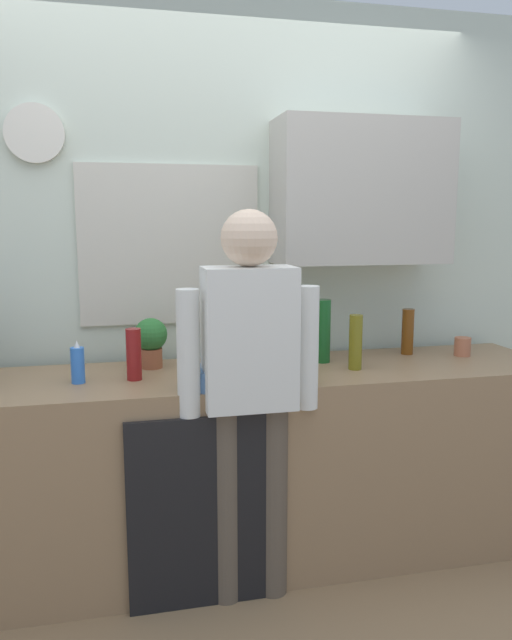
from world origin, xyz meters
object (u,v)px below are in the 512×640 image
at_px(bottle_olive_oil, 356,342).
at_px(mixing_bowl, 214,378).
at_px(cup_terracotta_mug, 462,347).
at_px(dish_soap, 78,365).
at_px(bottle_red_vinegar, 134,354).
at_px(cup_yellow_cup, 290,357).
at_px(person_at_sink, 249,376).
at_px(bottle_green_wine, 323,331).
at_px(bottle_amber_beer, 408,332).
at_px(potted_plant, 151,339).

relative_size(bottle_olive_oil, mixing_bowl, 1.14).
bearing_deg(cup_terracotta_mug, dish_soap, -176.58).
height_order(bottle_red_vinegar, bottle_olive_oil, bottle_olive_oil).
relative_size(bottle_red_vinegar, cup_yellow_cup, 2.59).
xyz_separation_m(bottle_red_vinegar, cup_yellow_cup, (0.71, 0.09, -0.07)).
relative_size(bottle_red_vinegar, bottle_olive_oil, 0.88).
bearing_deg(cup_yellow_cup, bottle_olive_oil, -24.37).
xyz_separation_m(bottle_red_vinegar, person_at_sink, (0.44, -0.27, -0.05)).
distance_m(bottle_green_wine, bottle_olive_oil, 0.20).
xyz_separation_m(bottle_olive_oil, cup_terracotta_mug, (0.63, 0.14, -0.08)).
xyz_separation_m(bottle_amber_beer, bottle_olive_oil, (-0.38, -0.24, 0.01)).
xyz_separation_m(bottle_olive_oil, person_at_sink, (-0.54, -0.23, -0.07)).
bearing_deg(person_at_sink, bottle_red_vinegar, 163.07).
xyz_separation_m(cup_yellow_cup, mixing_bowl, (-0.40, -0.28, -0.00)).
distance_m(cup_terracotta_mug, mixing_bowl, 1.33).
relative_size(bottle_amber_beer, cup_yellow_cup, 2.71).
xyz_separation_m(bottle_red_vinegar, cup_terracotta_mug, (1.61, 0.11, -0.06)).
distance_m(bottle_olive_oil, potted_plant, 0.93).
bearing_deg(bottle_green_wine, bottle_olive_oil, -59.98).
relative_size(bottle_amber_beer, cup_terracotta_mug, 2.50).
height_order(potted_plant, person_at_sink, person_at_sink).
xyz_separation_m(bottle_red_vinegar, mixing_bowl, (0.31, -0.19, -0.07)).
bearing_deg(cup_yellow_cup, bottle_red_vinegar, -172.87).
xyz_separation_m(bottle_green_wine, bottle_olive_oil, (0.10, -0.17, -0.03)).
xyz_separation_m(cup_terracotta_mug, dish_soap, (-1.84, -0.11, 0.03)).
bearing_deg(bottle_olive_oil, bottle_green_wine, 120.02).
bearing_deg(mixing_bowl, cup_yellow_cup, 35.27).
bearing_deg(bottle_olive_oil, bottle_amber_beer, 32.42).
bearing_deg(person_at_sink, bottle_green_wine, 56.34).
relative_size(bottle_amber_beer, bottle_olive_oil, 0.92).
bearing_deg(bottle_green_wine, bottle_amber_beer, 8.33).
distance_m(mixing_bowl, potted_plant, 0.46).
distance_m(mixing_bowl, person_at_sink, 0.15).
bearing_deg(person_at_sink, bottle_amber_beer, 41.34).
bearing_deg(bottle_red_vinegar, person_at_sink, -31.13).
xyz_separation_m(bottle_green_wine, dish_soap, (-1.11, -0.14, -0.07)).
bearing_deg(bottle_amber_beer, mixing_bowl, -159.26).
bearing_deg(mixing_bowl, cup_terracotta_mug, 13.04).
bearing_deg(cup_terracotta_mug, bottle_green_wine, 177.96).
distance_m(bottle_red_vinegar, dish_soap, 0.23).
bearing_deg(bottle_olive_oil, dish_soap, 178.40).
distance_m(bottle_amber_beer, dish_soap, 1.60).
height_order(mixing_bowl, dish_soap, dish_soap).
relative_size(cup_terracotta_mug, potted_plant, 0.40).
distance_m(cup_yellow_cup, mixing_bowl, 0.49).
bearing_deg(bottle_olive_oil, cup_yellow_cup, 155.63).
xyz_separation_m(bottle_red_vinegar, bottle_green_wine, (0.88, 0.13, 0.04)).
relative_size(bottle_red_vinegar, cup_terracotta_mug, 2.39).
relative_size(cup_yellow_cup, cup_terracotta_mug, 0.92).
bearing_deg(dish_soap, potted_plant, 32.76).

